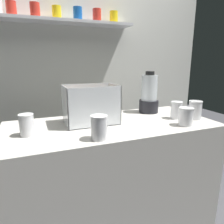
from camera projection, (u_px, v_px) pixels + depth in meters
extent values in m
cube|color=beige|center=(112.00, 183.00, 1.50)|extent=(1.40, 0.64, 0.90)
cube|color=silver|center=(83.00, 67.00, 2.00)|extent=(2.60, 0.04, 2.50)
cube|color=silver|center=(68.00, 22.00, 1.75)|extent=(1.14, 0.20, 0.02)
cylinder|color=red|center=(11.00, 9.00, 1.59)|extent=(0.08, 0.08, 0.11)
cylinder|color=red|center=(35.00, 10.00, 1.63)|extent=(0.08, 0.08, 0.11)
cylinder|color=yellow|center=(57.00, 13.00, 1.72)|extent=(0.08, 0.08, 0.11)
cylinder|color=#1959B2|center=(78.00, 14.00, 1.76)|extent=(0.08, 0.08, 0.11)
cylinder|color=red|center=(97.00, 16.00, 1.82)|extent=(0.08, 0.08, 0.11)
cylinder|color=yellow|center=(114.00, 18.00, 1.91)|extent=(0.08, 0.08, 0.11)
cube|color=white|center=(91.00, 122.00, 1.41)|extent=(0.35, 0.23, 0.01)
cube|color=white|center=(96.00, 108.00, 1.28)|extent=(0.35, 0.01, 0.26)
cube|color=white|center=(87.00, 102.00, 1.48)|extent=(0.35, 0.01, 0.26)
cube|color=white|center=(65.00, 106.00, 1.32)|extent=(0.01, 0.23, 0.26)
cube|color=white|center=(115.00, 103.00, 1.44)|extent=(0.01, 0.23, 0.26)
cone|color=orange|center=(91.00, 119.00, 1.40)|extent=(0.15, 0.17, 0.04)
cone|color=orange|center=(85.00, 120.00, 1.39)|extent=(0.16, 0.06, 0.03)
cone|color=orange|center=(86.00, 120.00, 1.40)|extent=(0.19, 0.07, 0.03)
cone|color=orange|center=(83.00, 120.00, 1.40)|extent=(0.15, 0.09, 0.03)
cone|color=orange|center=(92.00, 114.00, 1.42)|extent=(0.08, 0.15, 0.03)
cone|color=orange|center=(84.00, 116.00, 1.39)|extent=(0.17, 0.12, 0.03)
cone|color=orange|center=(81.00, 117.00, 1.38)|extent=(0.10, 0.16, 0.03)
cone|color=orange|center=(97.00, 113.00, 1.41)|extent=(0.05, 0.15, 0.04)
cone|color=orange|center=(84.00, 113.00, 1.35)|extent=(0.10, 0.15, 0.03)
cone|color=orange|center=(96.00, 110.00, 1.39)|extent=(0.15, 0.08, 0.03)
cone|color=orange|center=(82.00, 110.00, 1.37)|extent=(0.18, 0.08, 0.03)
cylinder|color=black|center=(149.00, 106.00, 1.69)|extent=(0.16, 0.16, 0.10)
cylinder|color=silver|center=(149.00, 88.00, 1.66)|extent=(0.13, 0.13, 0.20)
cylinder|color=red|center=(149.00, 98.00, 1.68)|extent=(0.11, 0.11, 0.04)
cylinder|color=black|center=(150.00, 73.00, 1.63)|extent=(0.07, 0.07, 0.03)
cylinder|color=white|center=(27.00, 125.00, 1.15)|extent=(0.08, 0.08, 0.12)
cylinder|color=orange|center=(27.00, 128.00, 1.16)|extent=(0.07, 0.07, 0.09)
cylinder|color=white|center=(26.00, 115.00, 1.14)|extent=(0.08, 0.08, 0.01)
cylinder|color=white|center=(99.00, 128.00, 1.10)|extent=(0.09, 0.09, 0.13)
cylinder|color=yellow|center=(99.00, 131.00, 1.10)|extent=(0.08, 0.08, 0.09)
cylinder|color=white|center=(99.00, 116.00, 1.08)|extent=(0.09, 0.09, 0.01)
cylinder|color=white|center=(186.00, 117.00, 1.34)|extent=(0.09, 0.09, 0.11)
cylinder|color=orange|center=(185.00, 120.00, 1.35)|extent=(0.08, 0.08, 0.07)
cylinder|color=white|center=(186.00, 108.00, 1.33)|extent=(0.09, 0.09, 0.01)
cylinder|color=white|center=(176.00, 110.00, 1.50)|extent=(0.08, 0.08, 0.12)
cylinder|color=yellow|center=(176.00, 112.00, 1.50)|extent=(0.07, 0.07, 0.10)
cylinder|color=white|center=(177.00, 102.00, 1.49)|extent=(0.08, 0.08, 0.01)
cylinder|color=white|center=(195.00, 110.00, 1.49)|extent=(0.09, 0.09, 0.13)
cylinder|color=orange|center=(195.00, 113.00, 1.50)|extent=(0.08, 0.08, 0.09)
cylinder|color=white|center=(196.00, 101.00, 1.47)|extent=(0.09, 0.09, 0.01)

